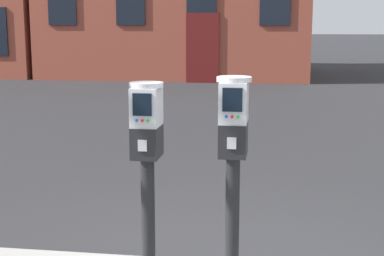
# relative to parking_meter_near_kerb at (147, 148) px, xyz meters

# --- Properties ---
(parking_meter_near_kerb) EXTENTS (0.22, 0.25, 1.35)m
(parking_meter_near_kerb) POSITION_rel_parking_meter_near_kerb_xyz_m (0.00, 0.00, 0.00)
(parking_meter_near_kerb) COLOR black
(parking_meter_near_kerb) RESTS_ON sidewalk_slab
(parking_meter_twin_adjacent) EXTENTS (0.22, 0.25, 1.40)m
(parking_meter_twin_adjacent) POSITION_rel_parking_meter_near_kerb_xyz_m (0.55, 0.00, 0.03)
(parking_meter_twin_adjacent) COLOR black
(parking_meter_twin_adjacent) RESTS_ON sidewalk_slab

